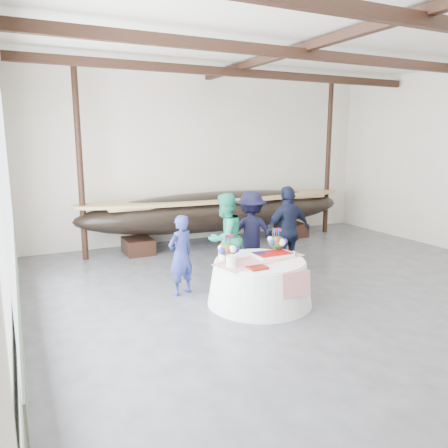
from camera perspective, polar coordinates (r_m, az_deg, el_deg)
name	(u,v)px	position (r m, az deg, el deg)	size (l,w,h in m)	color
floor	(352,310)	(7.66, 16.44, -10.72)	(10.00, 12.00, 0.01)	#3D3D42
wall_back	(206,158)	(12.23, -2.30, 8.62)	(10.00, 0.02, 4.50)	silver
wall_left	(2,190)	(5.23, -27.02, 3.92)	(0.02, 12.00, 4.50)	silver
ceiling	(370,19)	(7.33, 18.56, 24.06)	(10.00, 12.00, 0.01)	white
pavilion_structure	(330,64)	(7.87, 13.69, 19.68)	(9.80, 11.76, 4.50)	black
open_bay	(11,215)	(6.27, -26.09, 1.11)	(0.03, 7.00, 3.20)	silver
longboat_display	(221,211)	(11.56, -0.41, 1.76)	(7.53, 1.51, 1.41)	black
banquet_table	(260,282)	(7.55, 4.68, -7.50)	(1.79, 1.79, 0.77)	white
tabletop_items	(254,250)	(7.50, 3.96, -3.36)	(1.73, 0.99, 0.40)	red
guest_woman_blue	(181,255)	(7.89, -5.67, -4.07)	(0.53, 0.35, 1.46)	navy
guest_woman_teal	(225,238)	(8.48, 0.13, -1.87)	(0.86, 0.67, 1.76)	#1D9873
guest_man_left	(251,233)	(9.02, 3.55, -1.19)	(1.12, 0.64, 1.73)	black
guest_man_right	(288,231)	(8.99, 8.33, -0.95)	(1.09, 0.45, 1.85)	black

